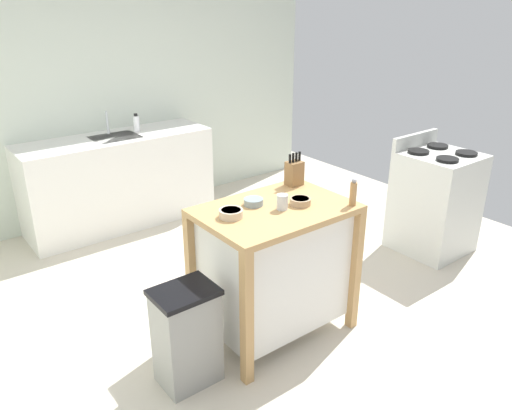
{
  "coord_description": "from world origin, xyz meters",
  "views": [
    {
      "loc": [
        -1.75,
        -2.35,
        2.16
      ],
      "look_at": [
        0.13,
        0.08,
        0.87
      ],
      "focal_mm": 35.3,
      "sensor_mm": 36.0,
      "label": 1
    }
  ],
  "objects_px": {
    "drinking_cup": "(282,202)",
    "trash_bin": "(187,336)",
    "bowl_stoneware_deep": "(300,201)",
    "stove": "(435,201)",
    "sink_faucet": "(107,123)",
    "bottle_hand_soap": "(136,123)",
    "bowl_ceramic_wide": "(231,213)",
    "kitchen_island": "(274,264)",
    "knife_block": "(294,173)",
    "bowl_ceramic_small": "(254,202)",
    "pepper_grinder": "(353,193)"
  },
  "relations": [
    {
      "from": "bowl_stoneware_deep",
      "to": "trash_bin",
      "type": "relative_size",
      "value": 0.22
    },
    {
      "from": "bowl_ceramic_wide",
      "to": "sink_faucet",
      "type": "xyz_separation_m",
      "value": [
        0.22,
        2.41,
        0.07
      ]
    },
    {
      "from": "stove",
      "to": "bowl_stoneware_deep",
      "type": "bearing_deg",
      "value": -175.71
    },
    {
      "from": "sink_faucet",
      "to": "bottle_hand_soap",
      "type": "distance_m",
      "value": 0.28
    },
    {
      "from": "kitchen_island",
      "to": "knife_block",
      "type": "xyz_separation_m",
      "value": [
        0.37,
        0.24,
        0.5
      ]
    },
    {
      "from": "knife_block",
      "to": "kitchen_island",
      "type": "bearing_deg",
      "value": -147.16
    },
    {
      "from": "kitchen_island",
      "to": "drinking_cup",
      "type": "relative_size",
      "value": 9.98
    },
    {
      "from": "bowl_ceramic_wide",
      "to": "pepper_grinder",
      "type": "xyz_separation_m",
      "value": [
        0.72,
        -0.32,
        0.06
      ]
    },
    {
      "from": "bowl_ceramic_small",
      "to": "stove",
      "type": "relative_size",
      "value": 0.12
    },
    {
      "from": "bowl_ceramic_small",
      "to": "bottle_hand_soap",
      "type": "bearing_deg",
      "value": 83.44
    },
    {
      "from": "knife_block",
      "to": "bowl_ceramic_wide",
      "type": "height_order",
      "value": "knife_block"
    },
    {
      "from": "drinking_cup",
      "to": "trash_bin",
      "type": "height_order",
      "value": "drinking_cup"
    },
    {
      "from": "sink_faucet",
      "to": "bowl_ceramic_wide",
      "type": "bearing_deg",
      "value": -95.2
    },
    {
      "from": "drinking_cup",
      "to": "pepper_grinder",
      "type": "xyz_separation_m",
      "value": [
        0.4,
        -0.22,
        0.04
      ]
    },
    {
      "from": "drinking_cup",
      "to": "sink_faucet",
      "type": "height_order",
      "value": "sink_faucet"
    },
    {
      "from": "bowl_stoneware_deep",
      "to": "stove",
      "type": "xyz_separation_m",
      "value": [
        1.75,
        0.13,
        -0.48
      ]
    },
    {
      "from": "bowl_stoneware_deep",
      "to": "sink_faucet",
      "type": "height_order",
      "value": "sink_faucet"
    },
    {
      "from": "bowl_stoneware_deep",
      "to": "drinking_cup",
      "type": "relative_size",
      "value": 1.4
    },
    {
      "from": "bowl_stoneware_deep",
      "to": "bottle_hand_soap",
      "type": "xyz_separation_m",
      "value": [
        0.02,
        2.43,
        0.04
      ]
    },
    {
      "from": "kitchen_island",
      "to": "trash_bin",
      "type": "height_order",
      "value": "kitchen_island"
    },
    {
      "from": "bowl_ceramic_wide",
      "to": "bowl_stoneware_deep",
      "type": "height_order",
      "value": "bowl_ceramic_wide"
    },
    {
      "from": "bowl_ceramic_small",
      "to": "sink_faucet",
      "type": "bearing_deg",
      "value": 90.05
    },
    {
      "from": "pepper_grinder",
      "to": "stove",
      "type": "height_order",
      "value": "pepper_grinder"
    },
    {
      "from": "pepper_grinder",
      "to": "trash_bin",
      "type": "height_order",
      "value": "pepper_grinder"
    },
    {
      "from": "knife_block",
      "to": "trash_bin",
      "type": "height_order",
      "value": "knife_block"
    },
    {
      "from": "drinking_cup",
      "to": "sink_faucet",
      "type": "relative_size",
      "value": 0.44
    },
    {
      "from": "bowl_ceramic_small",
      "to": "bottle_hand_soap",
      "type": "relative_size",
      "value": 0.7
    },
    {
      "from": "knife_block",
      "to": "bowl_stoneware_deep",
      "type": "bearing_deg",
      "value": -125.18
    },
    {
      "from": "stove",
      "to": "trash_bin",
      "type": "bearing_deg",
      "value": -176.75
    },
    {
      "from": "trash_bin",
      "to": "bottle_hand_soap",
      "type": "relative_size",
      "value": 3.54
    },
    {
      "from": "knife_block",
      "to": "bowl_stoneware_deep",
      "type": "xyz_separation_m",
      "value": [
        -0.21,
        -0.3,
        -0.07
      ]
    },
    {
      "from": "kitchen_island",
      "to": "bowl_ceramic_small",
      "type": "bearing_deg",
      "value": 127.08
    },
    {
      "from": "bowl_ceramic_small",
      "to": "bowl_stoneware_deep",
      "type": "bearing_deg",
      "value": -35.74
    },
    {
      "from": "knife_block",
      "to": "drinking_cup",
      "type": "bearing_deg",
      "value": -140.95
    },
    {
      "from": "bottle_hand_soap",
      "to": "stove",
      "type": "height_order",
      "value": "bottle_hand_soap"
    },
    {
      "from": "drinking_cup",
      "to": "bowl_ceramic_small",
      "type": "bearing_deg",
      "value": 122.02
    },
    {
      "from": "knife_block",
      "to": "pepper_grinder",
      "type": "xyz_separation_m",
      "value": [
        0.05,
        -0.51,
        -0.01
      ]
    },
    {
      "from": "bowl_ceramic_wide",
      "to": "kitchen_island",
      "type": "bearing_deg",
      "value": -8.65
    },
    {
      "from": "knife_block",
      "to": "bowl_ceramic_wide",
      "type": "bearing_deg",
      "value": -164.3
    },
    {
      "from": "bowl_stoneware_deep",
      "to": "bottle_hand_soap",
      "type": "distance_m",
      "value": 2.43
    },
    {
      "from": "knife_block",
      "to": "drinking_cup",
      "type": "height_order",
      "value": "knife_block"
    },
    {
      "from": "trash_bin",
      "to": "knife_block",
      "type": "bearing_deg",
      "value": 16.1
    },
    {
      "from": "sink_faucet",
      "to": "stove",
      "type": "distance_m",
      "value": 3.16
    },
    {
      "from": "knife_block",
      "to": "pepper_grinder",
      "type": "bearing_deg",
      "value": -84.65
    },
    {
      "from": "kitchen_island",
      "to": "knife_block",
      "type": "height_order",
      "value": "knife_block"
    },
    {
      "from": "drinking_cup",
      "to": "kitchen_island",
      "type": "bearing_deg",
      "value": 107.68
    },
    {
      "from": "knife_block",
      "to": "sink_faucet",
      "type": "distance_m",
      "value": 2.27
    },
    {
      "from": "bowl_stoneware_deep",
      "to": "kitchen_island",
      "type": "bearing_deg",
      "value": 158.74
    },
    {
      "from": "bowl_stoneware_deep",
      "to": "stove",
      "type": "distance_m",
      "value": 1.82
    },
    {
      "from": "kitchen_island",
      "to": "bowl_stoneware_deep",
      "type": "xyz_separation_m",
      "value": [
        0.16,
        -0.06,
        0.43
      ]
    }
  ]
}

